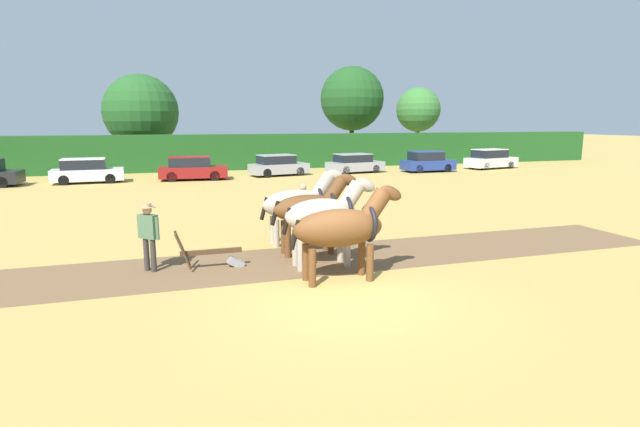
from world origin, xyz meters
The scene contains 19 objects.
ground_plane centered at (0.00, 0.00, 0.00)m, with size 240.00×240.00×0.00m, color tan.
plowed_furrow_strip centered at (-4.41, 3.16, 0.00)m, with size 30.74×3.10×0.01m, color brown.
hedgerow centered at (0.00, 30.51, 1.39)m, with size 73.07×1.73×2.79m, color #1E511E.
tree_left centered at (-4.86, 35.71, 4.60)m, with size 6.21×6.21×7.71m.
tree_center_left centered at (14.53, 36.40, 5.95)m, with size 6.14×6.14×9.04m.
tree_center centered at (21.98, 36.77, 4.96)m, with size 4.50×4.50×7.23m.
draft_horse_lead_left centered at (0.31, 1.18, 1.31)m, with size 2.90×0.96×2.35m.
draft_horse_lead_right centered at (0.31, 2.48, 1.37)m, with size 2.64×0.96×2.39m.
draft_horse_trail_left centered at (0.33, 3.78, 1.33)m, with size 2.69×0.85×2.38m.
draft_horse_trail_right centered at (0.34, 5.09, 1.28)m, with size 2.82×0.96×2.37m.
plow centered at (-2.46, 3.15, 0.33)m, with size 1.78×0.46×1.13m.
farmer_at_plow centered at (-4.12, 3.39, 1.05)m, with size 0.53×0.49×1.77m.
farmer_beside_team centered at (0.95, 6.75, 0.96)m, with size 0.35×0.64×1.66m.
parked_car_center_left centered at (-8.01, 24.37, 0.73)m, with size 4.26×2.00×1.53m.
parked_car_center centered at (-1.62, 24.00, 0.74)m, with size 4.47×2.18×1.54m.
parked_car_center_right centered at (4.33, 24.75, 0.71)m, with size 4.33×2.50×1.49m.
parked_car_right centered at (10.23, 24.95, 0.69)m, with size 4.44×2.48×1.43m.
parked_car_far_right centered at (15.82, 24.00, 0.75)m, with size 3.92×1.85×1.58m.
parked_car_end_right centered at (22.03, 24.65, 0.76)m, with size 4.71×2.57×1.59m.
Camera 1 is at (-3.81, -9.67, 3.78)m, focal length 28.00 mm.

